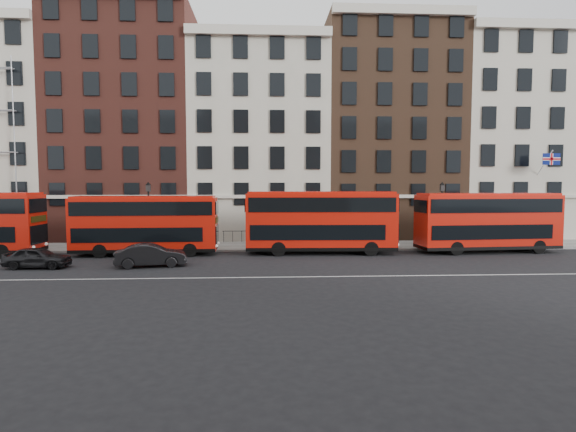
{
  "coord_description": "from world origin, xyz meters",
  "views": [
    {
      "loc": [
        0.43,
        -27.2,
        5.26
      ],
      "look_at": [
        2.13,
        5.0,
        3.0
      ],
      "focal_mm": 28.0,
      "sensor_mm": 36.0,
      "label": 1
    }
  ],
  "objects": [
    {
      "name": "bus_b",
      "position": [
        -8.45,
        6.57,
        2.37
      ],
      "size": [
        10.6,
        2.85,
        4.42
      ],
      "rotation": [
        0.0,
        0.0,
        0.03
      ],
      "color": "red",
      "rests_on": "ground"
    },
    {
      "name": "bus_d",
      "position": [
        17.68,
        6.57,
        2.47
      ],
      "size": [
        11.12,
        3.42,
        4.61
      ],
      "rotation": [
        0.0,
        0.0,
        0.07
      ],
      "color": "red",
      "rests_on": "ground"
    },
    {
      "name": "ground",
      "position": [
        0.0,
        0.0,
        0.0
      ],
      "size": [
        120.0,
        120.0,
        0.0
      ],
      "primitive_type": "plane",
      "color": "black",
      "rests_on": "ground"
    },
    {
      "name": "lamp_post_left",
      "position": [
        -8.81,
        9.12,
        3.08
      ],
      "size": [
        0.44,
        0.44,
        5.33
      ],
      "color": "black",
      "rests_on": "pavement"
    },
    {
      "name": "bus_c",
      "position": [
        4.66,
        6.58,
        2.54
      ],
      "size": [
        11.38,
        3.13,
        4.74
      ],
      "rotation": [
        0.0,
        0.0,
        -0.04
      ],
      "color": "red",
      "rests_on": "ground"
    },
    {
      "name": "building_terrace",
      "position": [
        -0.31,
        17.88,
        10.24
      ],
      "size": [
        64.0,
        11.95,
        22.0
      ],
      "color": "#B4AD9B",
      "rests_on": "ground"
    },
    {
      "name": "kerb",
      "position": [
        0.0,
        8.0,
        0.08
      ],
      "size": [
        80.0,
        0.3,
        0.16
      ],
      "primitive_type": "cube",
      "color": "gray",
      "rests_on": "ground"
    },
    {
      "name": "iron_railings",
      "position": [
        0.0,
        12.7,
        0.65
      ],
      "size": [
        6.6,
        0.06,
        1.0
      ],
      "primitive_type": null,
      "color": "black",
      "rests_on": "pavement"
    },
    {
      "name": "car_front",
      "position": [
        -6.86,
        1.77,
        0.73
      ],
      "size": [
        4.64,
        2.32,
        1.46
      ],
      "primitive_type": "imported",
      "rotation": [
        0.0,
        0.0,
        1.75
      ],
      "color": "black",
      "rests_on": "ground"
    },
    {
      "name": "traffic_light",
      "position": [
        21.92,
        8.1,
        2.45
      ],
      "size": [
        0.25,
        0.45,
        3.27
      ],
      "color": "black",
      "rests_on": "pavement"
    },
    {
      "name": "lamp_post_right",
      "position": [
        15.04,
        8.99,
        3.08
      ],
      "size": [
        0.44,
        0.44,
        5.33
      ],
      "color": "black",
      "rests_on": "pavement"
    },
    {
      "name": "road_centre_line",
      "position": [
        0.0,
        -2.0,
        0.01
      ],
      "size": [
        70.0,
        0.12,
        0.01
      ],
      "primitive_type": "cube",
      "color": "white",
      "rests_on": "ground"
    },
    {
      "name": "car_rear",
      "position": [
        -13.88,
        1.6,
        0.68
      ],
      "size": [
        4.02,
        1.73,
        1.35
      ],
      "primitive_type": "imported",
      "rotation": [
        0.0,
        0.0,
        1.54
      ],
      "color": "black",
      "rests_on": "ground"
    },
    {
      "name": "pavement",
      "position": [
        0.0,
        10.5,
        0.07
      ],
      "size": [
        80.0,
        5.0,
        0.15
      ],
      "primitive_type": "cube",
      "color": "gray",
      "rests_on": "ground"
    }
  ]
}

